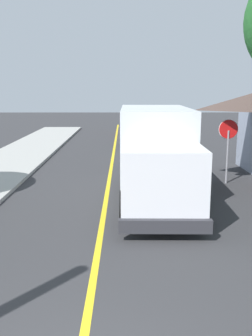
% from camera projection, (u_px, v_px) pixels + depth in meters
% --- Properties ---
extents(centre_line_yellow, '(0.16, 56.00, 0.01)m').
position_uv_depth(centre_line_yellow, '(107.00, 194.00, 14.29)').
color(centre_line_yellow, gold).
rests_on(centre_line_yellow, ground).
extents(box_truck, '(2.50, 7.21, 3.20)m').
position_uv_depth(box_truck, '(156.00, 150.00, 13.26)').
color(box_truck, silver).
rests_on(box_truck, ground).
extents(parked_car_near, '(1.97, 4.47, 1.67)m').
position_uv_depth(parked_car_near, '(146.00, 146.00, 20.72)').
color(parked_car_near, silver).
rests_on(parked_car_near, ground).
extents(parked_car_mid, '(1.83, 4.41, 1.67)m').
position_uv_depth(parked_car_mid, '(150.00, 133.00, 26.86)').
color(parked_car_mid, '#4C564C').
rests_on(parked_car_mid, ground).
extents(parked_car_far, '(1.93, 4.45, 1.67)m').
position_uv_depth(parked_car_far, '(141.00, 125.00, 33.37)').
color(parked_car_far, maroon).
rests_on(parked_car_far, ground).
extents(parked_car_furthest, '(1.91, 4.44, 1.67)m').
position_uv_depth(parked_car_furthest, '(140.00, 119.00, 38.87)').
color(parked_car_furthest, '#B7B7BC').
rests_on(parked_car_furthest, ground).
extents(stop_sign, '(0.80, 0.10, 2.65)m').
position_uv_depth(stop_sign, '(228.00, 139.00, 15.62)').
color(stop_sign, gray).
rests_on(stop_sign, ground).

